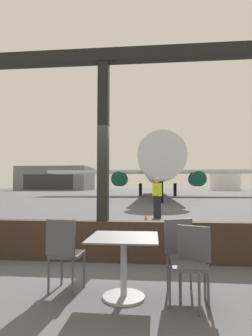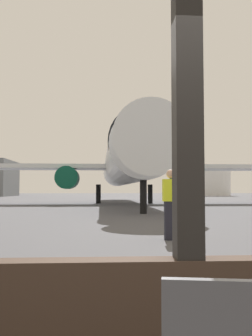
# 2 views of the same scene
# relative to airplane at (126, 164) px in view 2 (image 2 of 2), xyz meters

# --- Properties ---
(ground_plane) EXTENTS (220.00, 220.00, 0.00)m
(ground_plane) POSITION_rel_airplane_xyz_m (-1.59, 7.96, -3.56)
(ground_plane) COLOR #4C4C51
(window_frame) EXTENTS (7.75, 0.24, 3.98)m
(window_frame) POSITION_rel_airplane_xyz_m (-1.59, -32.04, -2.20)
(window_frame) COLOR #38281E
(window_frame) RESTS_ON ground
(airplane) EXTENTS (29.54, 36.23, 10.40)m
(airplane) POSITION_rel_airplane_xyz_m (0.00, 0.00, 0.00)
(airplane) COLOR silver
(airplane) RESTS_ON ground
(ground_crew_worker) EXTENTS (0.40, 0.53, 1.74)m
(ground_crew_worker) POSITION_rel_airplane_xyz_m (-0.49, -25.13, -2.65)
(ground_crew_worker) COLOR black
(ground_crew_worker) RESTS_ON ground
(traffic_cone) EXTENTS (0.36, 0.36, 0.60)m
(traffic_cone) POSITION_rel_airplane_xyz_m (-0.87, -29.11, -3.27)
(traffic_cone) COLOR orange
(traffic_cone) RESTS_ON ground
(fuel_storage_tank) EXTENTS (8.70, 8.70, 5.82)m
(fuel_storage_tank) POSITION_rel_airplane_xyz_m (20.90, 48.17, -0.65)
(fuel_storage_tank) COLOR white
(fuel_storage_tank) RESTS_ON ground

